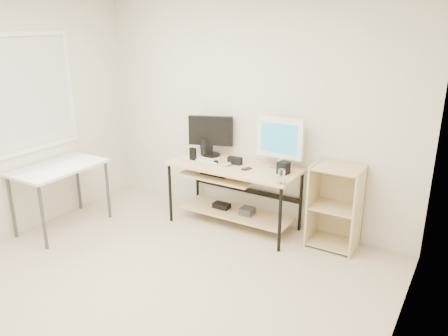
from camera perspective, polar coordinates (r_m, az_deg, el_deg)
room at (r=3.62m, az=-13.40°, el=2.38°), size 4.01×4.01×2.62m
desk at (r=5.03m, az=1.09°, el=-1.88°), size 1.50×0.65×0.75m
side_table at (r=5.27m, az=-20.75°, el=-0.60°), size 0.60×1.00×0.75m
shelf_unit at (r=4.77m, az=14.44°, el=-4.77°), size 0.50×0.40×0.90m
black_monitor at (r=5.23m, az=-1.75°, el=4.56°), size 0.52×0.25×0.49m
white_imac at (r=4.79m, az=7.30°, el=3.75°), size 0.53×0.17×0.57m
keyboard at (r=5.14m, az=-2.78°, el=1.16°), size 0.43×0.13×0.01m
mouse at (r=4.92m, az=0.49°, el=0.53°), size 0.09×0.12×0.04m
center_speaker at (r=4.97m, az=1.45°, el=0.98°), size 0.17×0.08×0.08m
speaker_left at (r=5.28m, az=-2.39°, el=2.78°), size 0.14×0.14×0.21m
speaker_right at (r=4.69m, az=7.77°, el=0.02°), size 0.13×0.13×0.13m
audio_controller at (r=5.13m, az=-4.09°, el=1.84°), size 0.07×0.04×0.14m
volume_puck at (r=5.03m, az=-1.07°, el=0.82°), size 0.06×0.06×0.02m
smartphone at (r=4.81m, az=2.97°, el=-0.11°), size 0.10×0.14×0.01m
coaster at (r=4.43m, az=7.48°, el=-1.96°), size 0.12×0.12×0.01m
drinking_glass at (r=4.40m, az=7.52°, el=-1.05°), size 0.10×0.10×0.14m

